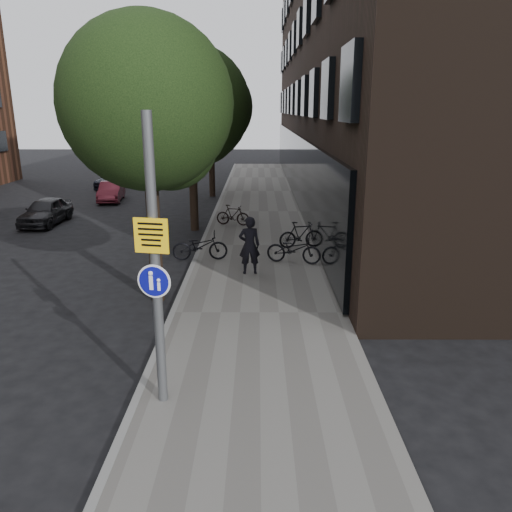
{
  "coord_description": "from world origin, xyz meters",
  "views": [
    {
      "loc": [
        0.2,
        -8.6,
        5.15
      ],
      "look_at": [
        0.16,
        2.1,
        2.0
      ],
      "focal_mm": 35.0,
      "sensor_mm": 36.0,
      "label": 1
    }
  ],
  "objects_px": {
    "signpost": "(155,265)",
    "pedestrian": "(249,245)",
    "parked_bike_facade_near": "(294,249)",
    "parked_car_near": "(46,211)"
  },
  "relations": [
    {
      "from": "parked_bike_facade_near",
      "to": "parked_car_near",
      "type": "xyz_separation_m",
      "value": [
        -11.08,
        6.48,
        0.01
      ]
    },
    {
      "from": "signpost",
      "to": "pedestrian",
      "type": "xyz_separation_m",
      "value": [
        1.44,
        7.23,
        -1.61
      ]
    },
    {
      "from": "pedestrian",
      "to": "parked_bike_facade_near",
      "type": "xyz_separation_m",
      "value": [
        1.49,
        1.12,
        -0.44
      ]
    },
    {
      "from": "parked_bike_facade_near",
      "to": "parked_car_near",
      "type": "height_order",
      "value": "parked_car_near"
    },
    {
      "from": "signpost",
      "to": "parked_bike_facade_near",
      "type": "height_order",
      "value": "signpost"
    },
    {
      "from": "pedestrian",
      "to": "parked_car_near",
      "type": "distance_m",
      "value": 12.25
    },
    {
      "from": "pedestrian",
      "to": "signpost",
      "type": "bearing_deg",
      "value": 72.18
    },
    {
      "from": "pedestrian",
      "to": "parked_bike_facade_near",
      "type": "distance_m",
      "value": 1.91
    },
    {
      "from": "signpost",
      "to": "pedestrian",
      "type": "distance_m",
      "value": 7.55
    },
    {
      "from": "pedestrian",
      "to": "parked_bike_facade_near",
      "type": "bearing_deg",
      "value": -149.53
    }
  ]
}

